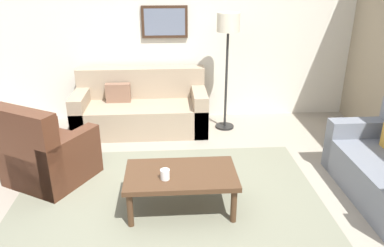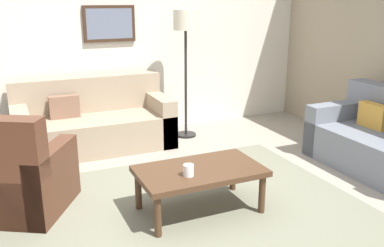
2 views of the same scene
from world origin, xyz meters
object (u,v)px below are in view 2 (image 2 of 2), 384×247
(coffee_table, at_px, (200,174))
(cup, at_px, (188,170))
(lamp_standing, at_px, (186,33))
(framed_artwork, at_px, (109,24))
(couch_main, at_px, (93,124))
(armchair_leather, at_px, (15,181))

(coffee_table, distance_m, cup, 0.21)
(coffee_table, height_order, cup, cup)
(lamp_standing, relative_size, framed_artwork, 2.48)
(cup, distance_m, lamp_standing, 2.53)
(coffee_table, xyz_separation_m, cup, (-0.16, -0.11, 0.10))
(framed_artwork, bearing_deg, couch_main, -133.39)
(armchair_leather, xyz_separation_m, coffee_table, (1.50, -0.62, 0.05))
(coffee_table, relative_size, framed_artwork, 1.60)
(armchair_leather, relative_size, framed_artwork, 1.59)
(couch_main, height_order, lamp_standing, lamp_standing)
(armchair_leather, bearing_deg, coffee_table, -22.61)
(coffee_table, height_order, lamp_standing, lamp_standing)
(coffee_table, bearing_deg, couch_main, 103.42)
(couch_main, relative_size, coffee_table, 1.75)
(couch_main, height_order, cup, couch_main)
(armchair_leather, bearing_deg, lamp_standing, 32.37)
(couch_main, bearing_deg, cup, -81.00)
(couch_main, relative_size, cup, 19.17)
(armchair_leather, distance_m, cup, 1.54)
(cup, bearing_deg, couch_main, 99.00)
(coffee_table, relative_size, lamp_standing, 0.64)
(coffee_table, xyz_separation_m, lamp_standing, (0.75, 2.05, 1.05))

